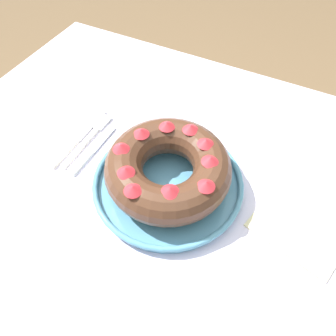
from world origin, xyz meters
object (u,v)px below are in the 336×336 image
(serving_dish, at_px, (168,183))
(serving_knife, at_px, (75,141))
(bundt_cake, at_px, (168,168))
(cake_knife, at_px, (90,153))
(fork, at_px, (91,137))
(napkin, at_px, (298,231))

(serving_dish, height_order, serving_knife, serving_dish)
(serving_dish, xyz_separation_m, bundt_cake, (0.00, -0.00, 0.05))
(cake_knife, bearing_deg, serving_dish, 5.92)
(serving_dish, distance_m, serving_knife, 0.26)
(serving_dish, relative_size, fork, 1.71)
(serving_dish, xyz_separation_m, serving_knife, (-0.26, 0.01, -0.01))
(serving_knife, distance_m, napkin, 0.53)
(serving_dish, xyz_separation_m, cake_knife, (-0.20, 0.00, -0.01))
(serving_knife, height_order, cake_knife, same)
(serving_dish, height_order, cake_knife, serving_dish)
(serving_knife, xyz_separation_m, napkin, (0.53, 0.01, -0.00))
(serving_dish, bearing_deg, cake_knife, 179.93)
(serving_knife, bearing_deg, napkin, 4.54)
(fork, xyz_separation_m, cake_knife, (0.03, -0.04, 0.00))
(bundt_cake, height_order, cake_knife, bundt_cake)
(fork, bearing_deg, cake_knife, -55.55)
(bundt_cake, relative_size, napkin, 1.48)
(fork, bearing_deg, serving_knife, -128.38)
(serving_knife, bearing_deg, fork, 54.79)
(napkin, bearing_deg, bundt_cake, -175.83)
(serving_dish, relative_size, bundt_cake, 1.25)
(bundt_cake, relative_size, cake_knife, 1.52)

